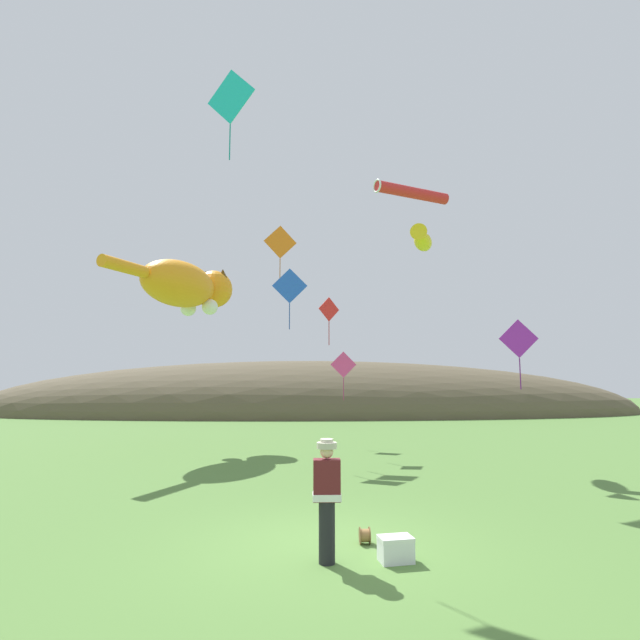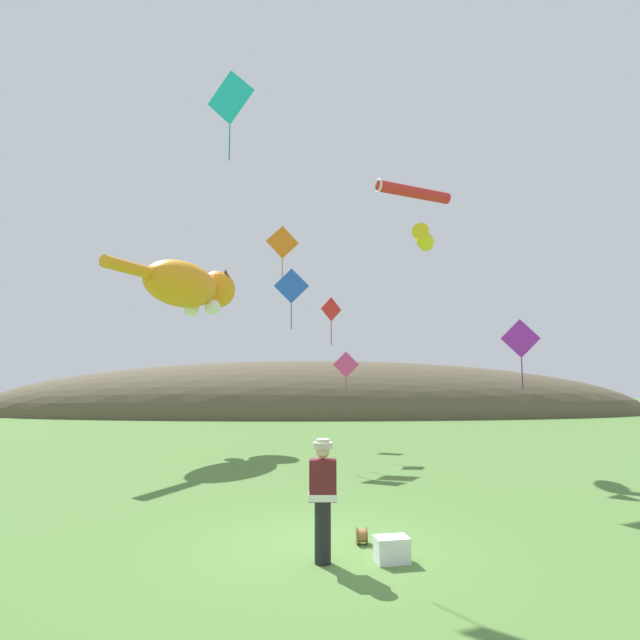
{
  "view_description": "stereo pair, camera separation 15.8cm",
  "coord_description": "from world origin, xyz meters",
  "px_view_note": "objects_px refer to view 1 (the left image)",
  "views": [
    {
      "loc": [
        -0.4,
        -8.3,
        2.67
      ],
      "look_at": [
        0.0,
        4.0,
        4.12
      ],
      "focal_mm": 28.0,
      "sensor_mm": 36.0,
      "label": 1
    },
    {
      "loc": [
        -0.24,
        -8.3,
        2.67
      ],
      "look_at": [
        0.0,
        4.0,
        4.12
      ],
      "focal_mm": 28.0,
      "sensor_mm": 36.0,
      "label": 2
    }
  ],
  "objects_px": {
    "kite_spool": "(365,535)",
    "picnic_cooler": "(396,549)",
    "kite_diamond_violet": "(519,339)",
    "kite_tube_streamer": "(411,193)",
    "kite_fish_windsock": "(422,240)",
    "festival_attendant": "(327,496)",
    "kite_diamond_teal": "(231,97)",
    "kite_diamond_blue": "(290,286)",
    "kite_diamond_orange": "(280,242)",
    "kite_diamond_red": "(329,310)",
    "kite_diamond_pink": "(343,365)",
    "kite_giant_cat": "(187,286)"
  },
  "relations": [
    {
      "from": "picnic_cooler",
      "to": "kite_diamond_violet",
      "type": "bearing_deg",
      "value": 53.61
    },
    {
      "from": "kite_diamond_blue",
      "to": "kite_diamond_orange",
      "type": "bearing_deg",
      "value": 102.59
    },
    {
      "from": "kite_diamond_red",
      "to": "kite_diamond_teal",
      "type": "height_order",
      "value": "kite_diamond_teal"
    },
    {
      "from": "kite_spool",
      "to": "kite_tube_streamer",
      "type": "xyz_separation_m",
      "value": [
        2.44,
        6.9,
        8.49
      ]
    },
    {
      "from": "kite_tube_streamer",
      "to": "kite_diamond_violet",
      "type": "xyz_separation_m",
      "value": [
        2.8,
        -1.08,
        -4.82
      ]
    },
    {
      "from": "kite_diamond_pink",
      "to": "kite_tube_streamer",
      "type": "bearing_deg",
      "value": -69.51
    },
    {
      "from": "picnic_cooler",
      "to": "kite_tube_streamer",
      "type": "relative_size",
      "value": 0.2
    },
    {
      "from": "picnic_cooler",
      "to": "kite_diamond_red",
      "type": "height_order",
      "value": "kite_diamond_red"
    },
    {
      "from": "kite_tube_streamer",
      "to": "kite_diamond_blue",
      "type": "relative_size",
      "value": 1.24
    },
    {
      "from": "picnic_cooler",
      "to": "kite_diamond_blue",
      "type": "bearing_deg",
      "value": 101.22
    },
    {
      "from": "kite_fish_windsock",
      "to": "kite_diamond_violet",
      "type": "distance_m",
      "value": 5.3
    },
    {
      "from": "kite_tube_streamer",
      "to": "kite_diamond_teal",
      "type": "bearing_deg",
      "value": -142.68
    },
    {
      "from": "picnic_cooler",
      "to": "kite_diamond_orange",
      "type": "relative_size",
      "value": 0.24
    },
    {
      "from": "festival_attendant",
      "to": "kite_diamond_red",
      "type": "bearing_deg",
      "value": 86.9
    },
    {
      "from": "kite_spool",
      "to": "picnic_cooler",
      "type": "height_order",
      "value": "picnic_cooler"
    },
    {
      "from": "festival_attendant",
      "to": "kite_tube_streamer",
      "type": "height_order",
      "value": "kite_tube_streamer"
    },
    {
      "from": "kite_fish_windsock",
      "to": "kite_diamond_teal",
      "type": "xyz_separation_m",
      "value": [
        -6.03,
        -5.98,
        1.77
      ]
    },
    {
      "from": "kite_tube_streamer",
      "to": "kite_diamond_violet",
      "type": "distance_m",
      "value": 5.68
    },
    {
      "from": "kite_spool",
      "to": "kite_tube_streamer",
      "type": "distance_m",
      "value": 11.21
    },
    {
      "from": "picnic_cooler",
      "to": "kite_diamond_pink",
      "type": "distance_m",
      "value": 12.98
    },
    {
      "from": "kite_tube_streamer",
      "to": "kite_diamond_violet",
      "type": "height_order",
      "value": "kite_tube_streamer"
    },
    {
      "from": "kite_spool",
      "to": "picnic_cooler",
      "type": "bearing_deg",
      "value": -66.1
    },
    {
      "from": "festival_attendant",
      "to": "kite_fish_windsock",
      "type": "bearing_deg",
      "value": 68.16
    },
    {
      "from": "kite_diamond_orange",
      "to": "picnic_cooler",
      "type": "bearing_deg",
      "value": -78.54
    },
    {
      "from": "festival_attendant",
      "to": "kite_diamond_blue",
      "type": "distance_m",
      "value": 10.63
    },
    {
      "from": "kite_fish_windsock",
      "to": "kite_diamond_red",
      "type": "height_order",
      "value": "kite_fish_windsock"
    },
    {
      "from": "kite_giant_cat",
      "to": "kite_diamond_red",
      "type": "distance_m",
      "value": 5.75
    },
    {
      "from": "kite_diamond_blue",
      "to": "kite_diamond_violet",
      "type": "bearing_deg",
      "value": -22.16
    },
    {
      "from": "kite_giant_cat",
      "to": "kite_diamond_pink",
      "type": "distance_m",
      "value": 7.0
    },
    {
      "from": "picnic_cooler",
      "to": "kite_diamond_teal",
      "type": "relative_size",
      "value": 0.23
    },
    {
      "from": "kite_fish_windsock",
      "to": "kite_diamond_pink",
      "type": "height_order",
      "value": "kite_fish_windsock"
    },
    {
      "from": "kite_diamond_orange",
      "to": "kite_diamond_pink",
      "type": "bearing_deg",
      "value": 26.76
    },
    {
      "from": "kite_spool",
      "to": "kite_diamond_orange",
      "type": "bearing_deg",
      "value": 100.44
    },
    {
      "from": "festival_attendant",
      "to": "kite_giant_cat",
      "type": "distance_m",
      "value": 14.07
    },
    {
      "from": "kite_diamond_violet",
      "to": "kite_diamond_orange",
      "type": "bearing_deg",
      "value": 146.77
    },
    {
      "from": "festival_attendant",
      "to": "picnic_cooler",
      "type": "xyz_separation_m",
      "value": [
        1.01,
        0.02,
        -0.77
      ]
    },
    {
      "from": "kite_tube_streamer",
      "to": "kite_diamond_orange",
      "type": "distance_m",
      "value": 5.72
    },
    {
      "from": "festival_attendant",
      "to": "kite_diamond_teal",
      "type": "height_order",
      "value": "kite_diamond_teal"
    },
    {
      "from": "kite_spool",
      "to": "kite_diamond_violet",
      "type": "relative_size",
      "value": 0.13
    },
    {
      "from": "kite_diamond_violet",
      "to": "kite_diamond_red",
      "type": "bearing_deg",
      "value": 139.55
    },
    {
      "from": "kite_tube_streamer",
      "to": "kite_fish_windsock",
      "type": "bearing_deg",
      "value": 68.1
    },
    {
      "from": "kite_giant_cat",
      "to": "kite_diamond_red",
      "type": "relative_size",
      "value": 3.51
    },
    {
      "from": "kite_diamond_teal",
      "to": "kite_spool",
      "type": "bearing_deg",
      "value": -46.26
    },
    {
      "from": "kite_spool",
      "to": "kite_tube_streamer",
      "type": "bearing_deg",
      "value": 70.51
    },
    {
      "from": "festival_attendant",
      "to": "kite_diamond_violet",
      "type": "height_order",
      "value": "kite_diamond_violet"
    },
    {
      "from": "kite_diamond_pink",
      "to": "festival_attendant",
      "type": "bearing_deg",
      "value": -95.7
    },
    {
      "from": "kite_diamond_violet",
      "to": "kite_diamond_pink",
      "type": "bearing_deg",
      "value": 127.76
    },
    {
      "from": "kite_giant_cat",
      "to": "kite_diamond_violet",
      "type": "relative_size",
      "value": 3.18
    },
    {
      "from": "festival_attendant",
      "to": "kite_fish_windsock",
      "type": "relative_size",
      "value": 0.79
    },
    {
      "from": "kite_diamond_blue",
      "to": "kite_diamond_teal",
      "type": "distance_m",
      "value": 6.8
    }
  ]
}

